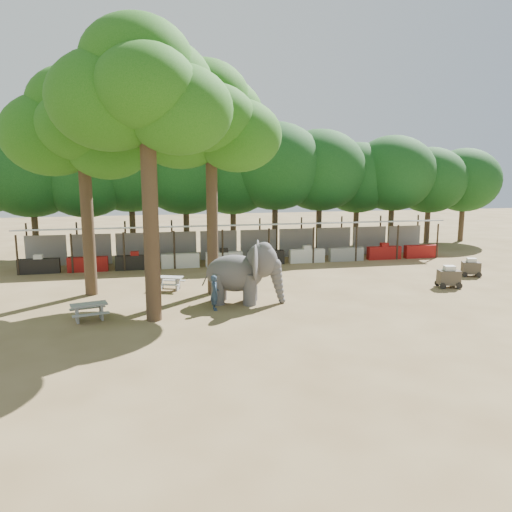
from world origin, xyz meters
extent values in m
plane|color=brown|center=(0.00, 0.00, 0.00)|extent=(100.00, 100.00, 0.00)
cube|color=#A6A8AD|center=(0.00, 14.00, 2.50)|extent=(28.00, 2.99, 0.39)
cylinder|color=#2D2319|center=(-12.60, 12.65, 1.20)|extent=(0.12, 0.12, 2.40)
cylinder|color=#2D2319|center=(-12.60, 15.35, 1.40)|extent=(0.12, 0.12, 2.80)
cube|color=black|center=(-12.60, 12.90, 0.45)|extent=(2.38, 0.50, 0.90)
cube|color=gray|center=(-12.60, 15.30, 1.00)|extent=(2.52, 0.12, 2.00)
cylinder|color=#2D2319|center=(-9.80, 12.65, 1.20)|extent=(0.12, 0.12, 2.40)
cylinder|color=#2D2319|center=(-9.80, 15.35, 1.40)|extent=(0.12, 0.12, 2.80)
cube|color=maroon|center=(-9.80, 12.90, 0.45)|extent=(2.38, 0.50, 0.90)
cube|color=gray|center=(-9.80, 15.30, 1.00)|extent=(2.52, 0.12, 2.00)
cylinder|color=#2D2319|center=(-7.00, 12.65, 1.20)|extent=(0.12, 0.12, 2.40)
cylinder|color=#2D2319|center=(-7.00, 15.35, 1.40)|extent=(0.12, 0.12, 2.80)
cube|color=black|center=(-7.00, 12.90, 0.45)|extent=(2.38, 0.50, 0.90)
cube|color=gray|center=(-7.00, 15.30, 1.00)|extent=(2.52, 0.12, 2.00)
cylinder|color=#2D2319|center=(-4.20, 12.65, 1.20)|extent=(0.12, 0.12, 2.40)
cylinder|color=#2D2319|center=(-4.20, 15.35, 1.40)|extent=(0.12, 0.12, 2.80)
cube|color=silver|center=(-4.20, 12.90, 0.45)|extent=(2.38, 0.50, 0.90)
cube|color=gray|center=(-4.20, 15.30, 1.00)|extent=(2.52, 0.12, 2.00)
cylinder|color=#2D2319|center=(-1.40, 12.65, 1.20)|extent=(0.12, 0.12, 2.40)
cylinder|color=#2D2319|center=(-1.40, 15.35, 1.40)|extent=(0.12, 0.12, 2.80)
cube|color=silver|center=(-1.40, 12.90, 0.45)|extent=(2.38, 0.50, 0.90)
cube|color=gray|center=(-1.40, 15.30, 1.00)|extent=(2.52, 0.12, 2.00)
cylinder|color=#2D2319|center=(1.40, 12.65, 1.20)|extent=(0.12, 0.12, 2.40)
cylinder|color=#2D2319|center=(1.40, 15.35, 1.40)|extent=(0.12, 0.12, 2.80)
cube|color=black|center=(1.40, 12.90, 0.45)|extent=(2.38, 0.50, 0.90)
cube|color=gray|center=(1.40, 15.30, 1.00)|extent=(2.52, 0.12, 2.00)
cylinder|color=#2D2319|center=(4.20, 12.65, 1.20)|extent=(0.12, 0.12, 2.40)
cylinder|color=#2D2319|center=(4.20, 15.35, 1.40)|extent=(0.12, 0.12, 2.80)
cube|color=silver|center=(4.20, 12.90, 0.45)|extent=(2.38, 0.50, 0.90)
cube|color=gray|center=(4.20, 15.30, 1.00)|extent=(2.52, 0.12, 2.00)
cylinder|color=#2D2319|center=(7.00, 12.65, 1.20)|extent=(0.12, 0.12, 2.40)
cylinder|color=#2D2319|center=(7.00, 15.35, 1.40)|extent=(0.12, 0.12, 2.80)
cube|color=gray|center=(7.00, 12.90, 0.45)|extent=(2.38, 0.50, 0.90)
cube|color=gray|center=(7.00, 15.30, 1.00)|extent=(2.52, 0.12, 2.00)
cylinder|color=#2D2319|center=(9.80, 12.65, 1.20)|extent=(0.12, 0.12, 2.40)
cylinder|color=#2D2319|center=(9.80, 15.35, 1.40)|extent=(0.12, 0.12, 2.80)
cube|color=maroon|center=(9.80, 12.90, 0.45)|extent=(2.38, 0.50, 0.90)
cube|color=gray|center=(9.80, 15.30, 1.00)|extent=(2.52, 0.12, 2.00)
cylinder|color=#2D2319|center=(12.60, 12.65, 1.20)|extent=(0.12, 0.12, 2.40)
cylinder|color=#2D2319|center=(12.60, 15.35, 1.40)|extent=(0.12, 0.12, 2.80)
cube|color=maroon|center=(12.60, 12.90, 0.45)|extent=(2.38, 0.50, 0.90)
cube|color=gray|center=(12.60, 15.30, 1.00)|extent=(2.52, 0.12, 2.00)
cylinder|color=#332316|center=(-9.00, 7.00, 4.60)|extent=(0.60, 0.60, 9.20)
cone|color=#332316|center=(-9.00, 7.00, 9.20)|extent=(0.57, 0.57, 2.88)
ellipsoid|color=#144D0D|center=(-10.40, 7.30, 7.82)|extent=(4.80, 4.80, 3.94)
ellipsoid|color=#144D0D|center=(-7.80, 6.40, 7.42)|extent=(4.20, 4.20, 3.44)
ellipsoid|color=#144D0D|center=(-8.80, 8.10, 8.42)|extent=(5.20, 5.20, 4.26)
ellipsoid|color=#144D0D|center=(-9.00, 5.70, 8.12)|extent=(3.80, 3.80, 3.12)
ellipsoid|color=#144D0D|center=(-9.30, 7.20, 9.22)|extent=(4.40, 4.40, 3.61)
cylinder|color=#332316|center=(-6.00, 2.00, 5.20)|extent=(0.64, 0.64, 10.40)
cone|color=#332316|center=(-6.00, 2.00, 10.40)|extent=(0.61, 0.61, 3.25)
ellipsoid|color=#144D0D|center=(-7.40, 2.30, 8.84)|extent=(4.80, 4.80, 3.94)
ellipsoid|color=#144D0D|center=(-4.80, 1.40, 8.44)|extent=(4.20, 4.20, 3.44)
ellipsoid|color=#144D0D|center=(-5.80, 3.10, 9.44)|extent=(5.20, 5.20, 4.26)
ellipsoid|color=#144D0D|center=(-6.00, 0.70, 9.14)|extent=(3.80, 3.80, 3.12)
ellipsoid|color=#144D0D|center=(-6.30, 2.20, 10.24)|extent=(4.40, 4.40, 3.61)
cylinder|color=#332316|center=(-3.00, 6.00, 4.80)|extent=(0.56, 0.56, 9.60)
cone|color=#332316|center=(-3.00, 6.00, 9.60)|extent=(0.53, 0.53, 3.00)
ellipsoid|color=#144D0D|center=(-4.40, 6.30, 8.16)|extent=(4.80, 4.80, 3.94)
ellipsoid|color=#144D0D|center=(-1.80, 5.40, 7.76)|extent=(4.20, 4.20, 3.44)
ellipsoid|color=#144D0D|center=(-2.80, 7.10, 8.76)|extent=(5.20, 5.20, 4.26)
ellipsoid|color=#144D0D|center=(-3.00, 4.70, 8.46)|extent=(3.80, 3.80, 3.12)
ellipsoid|color=#144D0D|center=(-3.30, 6.20, 9.56)|extent=(4.40, 4.40, 3.61)
cylinder|color=#332316|center=(-13.33, 19.00, 1.87)|extent=(0.44, 0.44, 3.74)
ellipsoid|color=#0C3310|center=(-13.33, 19.00, 5.53)|extent=(6.46, 5.95, 5.61)
cylinder|color=#332316|center=(-10.00, 19.00, 1.87)|extent=(0.44, 0.44, 3.74)
ellipsoid|color=#0C3310|center=(-10.00, 19.00, 5.53)|extent=(6.46, 5.95, 5.61)
cylinder|color=#332316|center=(-6.67, 19.00, 1.87)|extent=(0.44, 0.44, 3.74)
ellipsoid|color=#0C3310|center=(-6.67, 19.00, 5.53)|extent=(6.46, 5.95, 5.61)
cylinder|color=#332316|center=(-3.33, 19.00, 1.87)|extent=(0.44, 0.44, 3.74)
ellipsoid|color=#0C3310|center=(-3.33, 19.00, 5.53)|extent=(6.46, 5.95, 5.61)
cylinder|color=#332316|center=(0.00, 19.00, 1.87)|extent=(0.44, 0.44, 3.74)
ellipsoid|color=#0C3310|center=(0.00, 19.00, 5.53)|extent=(6.46, 5.95, 5.61)
cylinder|color=#332316|center=(3.33, 19.00, 1.87)|extent=(0.44, 0.44, 3.74)
ellipsoid|color=#0C3310|center=(3.33, 19.00, 5.53)|extent=(6.46, 5.95, 5.61)
cylinder|color=#332316|center=(6.67, 19.00, 1.87)|extent=(0.44, 0.44, 3.74)
ellipsoid|color=#0C3310|center=(6.67, 19.00, 5.53)|extent=(6.46, 5.95, 5.61)
cylinder|color=#332316|center=(10.00, 19.00, 1.87)|extent=(0.44, 0.44, 3.74)
ellipsoid|color=#0C3310|center=(10.00, 19.00, 5.53)|extent=(6.46, 5.95, 5.61)
cylinder|color=#332316|center=(13.33, 19.00, 1.87)|extent=(0.44, 0.44, 3.74)
ellipsoid|color=#0C3310|center=(13.33, 19.00, 5.53)|extent=(6.46, 5.95, 5.61)
cylinder|color=#332316|center=(16.67, 19.00, 1.87)|extent=(0.44, 0.44, 3.74)
ellipsoid|color=#0C3310|center=(16.67, 19.00, 5.53)|extent=(6.46, 5.95, 5.61)
cylinder|color=#332316|center=(20.00, 19.00, 1.87)|extent=(0.44, 0.44, 3.74)
ellipsoid|color=#0C3310|center=(20.00, 19.00, 5.53)|extent=(6.46, 5.95, 5.61)
ellipsoid|color=#434141|center=(-2.24, 4.02, 1.40)|extent=(3.01, 2.25, 1.73)
cylinder|color=#434141|center=(-3.06, 3.83, 0.73)|extent=(0.77, 0.77, 1.45)
cylinder|color=#434141|center=(-2.83, 4.62, 0.73)|extent=(0.77, 0.77, 1.45)
cylinder|color=#434141|center=(-1.65, 3.42, 0.73)|extent=(0.77, 0.77, 1.45)
cylinder|color=#434141|center=(-1.42, 4.21, 0.73)|extent=(0.77, 0.77, 1.45)
ellipsoid|color=#434141|center=(-1.02, 3.66, 2.02)|extent=(1.76, 1.56, 1.61)
ellipsoid|color=#434141|center=(-1.47, 2.98, 2.06)|extent=(0.61, 1.34, 1.65)
ellipsoid|color=#434141|center=(-1.04, 4.48, 2.06)|extent=(0.61, 1.34, 1.65)
cone|color=#434141|center=(-0.26, 3.44, 0.91)|extent=(0.82, 0.82, 1.82)
imported|color=#26384C|center=(-3.33, 2.93, 0.79)|extent=(0.42, 0.59, 1.58)
cube|color=gray|center=(-8.63, 2.46, 0.70)|extent=(1.57, 1.00, 0.06)
cube|color=gray|center=(-9.10, 2.34, 0.34)|extent=(0.23, 0.59, 0.68)
cube|color=gray|center=(-8.16, 2.57, 0.34)|extent=(0.23, 0.59, 0.68)
cube|color=gray|center=(-8.51, 1.94, 0.41)|extent=(1.46, 0.58, 0.05)
cube|color=gray|center=(-8.76, 2.97, 0.41)|extent=(1.46, 0.58, 0.05)
cube|color=gray|center=(-5.15, 7.14, 0.66)|extent=(1.52, 1.09, 0.06)
cube|color=gray|center=(-5.58, 7.31, 0.32)|extent=(0.28, 0.55, 0.64)
cube|color=gray|center=(-4.72, 6.98, 0.32)|extent=(0.28, 0.55, 0.64)
cube|color=gray|center=(-5.33, 6.67, 0.39)|extent=(1.37, 0.70, 0.05)
cube|color=gray|center=(-4.97, 7.62, 0.39)|extent=(1.37, 0.70, 0.05)
cube|color=#393027|center=(9.34, 4.52, 0.55)|extent=(1.19, 0.84, 0.76)
cylinder|color=black|center=(8.84, 4.24, 0.16)|extent=(0.33, 0.12, 0.33)
cylinder|color=black|center=(9.70, 4.08, 0.16)|extent=(0.33, 0.12, 0.33)
cylinder|color=black|center=(8.97, 4.95, 0.16)|extent=(0.33, 0.12, 0.33)
cylinder|color=black|center=(9.83, 4.79, 0.16)|extent=(0.33, 0.12, 0.33)
cube|color=silver|center=(9.34, 4.52, 1.04)|extent=(0.62, 0.53, 0.27)
cube|color=#393027|center=(12.24, 6.75, 0.50)|extent=(1.14, 0.90, 0.69)
cylinder|color=black|center=(11.76, 6.58, 0.15)|extent=(0.30, 0.16, 0.30)
cylinder|color=black|center=(12.50, 6.31, 0.15)|extent=(0.30, 0.16, 0.30)
cylinder|color=black|center=(11.99, 7.20, 0.15)|extent=(0.30, 0.16, 0.30)
cylinder|color=black|center=(12.73, 6.92, 0.15)|extent=(0.30, 0.16, 0.30)
cube|color=silver|center=(12.24, 6.75, 0.94)|extent=(0.60, 0.54, 0.25)
camera|label=1|loc=(-6.10, -18.48, 6.25)|focal=35.00mm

